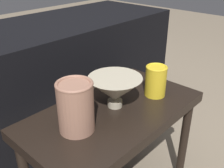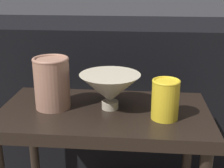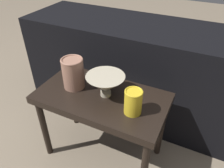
# 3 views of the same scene
# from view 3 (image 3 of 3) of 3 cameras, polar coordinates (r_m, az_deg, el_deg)

# --- Properties ---
(ground_plane) EXTENTS (8.00, 8.00, 0.00)m
(ground_plane) POSITION_cam_3_polar(r_m,az_deg,el_deg) (1.46, -2.23, -17.24)
(ground_plane) COLOR #7F705B
(table) EXTENTS (0.68, 0.37, 0.46)m
(table) POSITION_cam_3_polar(r_m,az_deg,el_deg) (1.17, -2.67, -5.28)
(table) COLOR black
(table) RESTS_ON ground_plane
(couch_backdrop) EXTENTS (1.55, 0.50, 0.67)m
(couch_backdrop) POSITION_cam_3_polar(r_m,az_deg,el_deg) (1.59, 6.14, 3.82)
(couch_backdrop) COLOR black
(couch_backdrop) RESTS_ON ground_plane
(bowl) EXTENTS (0.20, 0.20, 0.12)m
(bowl) POSITION_cam_3_polar(r_m,az_deg,el_deg) (1.09, -1.71, 0.02)
(bowl) COLOR #B2A88E
(bowl) RESTS_ON table
(vase_textured_left) EXTENTS (0.12, 0.12, 0.17)m
(vase_textured_left) POSITION_cam_3_polar(r_m,az_deg,el_deg) (1.16, -10.11, 2.91)
(vase_textured_left) COLOR #996B56
(vase_textured_left) RESTS_ON table
(vase_colorful_right) EXTENTS (0.08, 0.08, 0.12)m
(vase_colorful_right) POSITION_cam_3_polar(r_m,az_deg,el_deg) (1.00, 5.56, -4.58)
(vase_colorful_right) COLOR gold
(vase_colorful_right) RESTS_ON table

